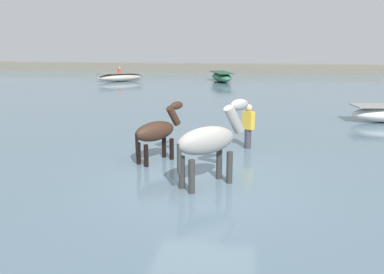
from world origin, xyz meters
name	(u,v)px	position (x,y,z in m)	size (l,w,h in m)	color
ground_plane	(203,195)	(0.00, 0.00, 0.00)	(120.00, 120.00, 0.00)	#756B56
water_surface	(231,113)	(0.00, 10.00, 0.15)	(90.00, 90.00, 0.29)	slate
horse_lead_grey	(209,142)	(0.15, -0.11, 1.27)	(1.63, 1.65, 2.15)	gray
horse_trailing_dark_bay	(157,132)	(-1.43, 1.46, 1.08)	(1.20, 1.55, 1.83)	#382319
boat_near_port	(120,77)	(-9.89, 22.65, 0.64)	(3.74, 3.24, 1.16)	#B2AD9E
boat_near_starboard	(222,77)	(-1.70, 23.71, 0.67)	(2.48, 4.10, 0.77)	#337556
person_wading_close	(248,129)	(0.93, 3.19, 0.87)	(0.38, 0.35, 1.63)	#383842
far_shoreline	(246,69)	(0.00, 34.89, 0.58)	(80.00, 2.40, 1.17)	#706B5B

